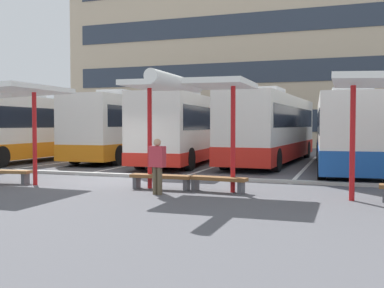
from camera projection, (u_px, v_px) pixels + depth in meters
ground_plane at (112, 180)px, 16.24m from camera, size 160.00×160.00×0.00m
terminal_building at (265, 60)px, 45.82m from camera, size 37.17×12.85×19.89m
coach_bus_0 at (41, 129)px, 25.46m from camera, size 2.61×12.06×3.76m
coach_bus_1 at (130, 128)px, 25.99m from camera, size 2.81×10.99×3.83m
coach_bus_2 at (188, 129)px, 23.27m from camera, size 3.00×10.51×3.74m
coach_bus_3 at (272, 129)px, 23.55m from camera, size 3.25×12.30×3.77m
coach_bus_4 at (348, 134)px, 20.31m from camera, size 3.38×12.29×3.47m
lane_stripe_0 at (24, 158)px, 27.02m from camera, size 0.16×14.00×0.01m
lane_stripe_1 at (83, 160)px, 25.70m from camera, size 0.16×14.00×0.01m
lane_stripe_2 at (150, 162)px, 24.37m from camera, size 0.16×14.00×0.01m
lane_stripe_3 at (224, 164)px, 23.05m from camera, size 0.16×14.00×0.01m
lane_stripe_4 at (307, 166)px, 21.73m from camera, size 0.16×14.00×0.01m
bench_2 at (3, 173)px, 15.33m from camera, size 2.02×0.66×0.45m
waiting_shelter_2 at (187, 87)px, 13.34m from camera, size 3.66×4.15×3.34m
bench_3 at (161, 178)px, 13.88m from camera, size 1.96×0.43×0.45m
bench_4 at (218, 181)px, 13.30m from camera, size 1.80×0.64×0.45m
platform_kerb at (126, 175)px, 17.25m from camera, size 44.00×0.24×0.12m
waiting_passenger_2 at (157, 163)px, 12.80m from camera, size 0.49×0.30×1.59m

